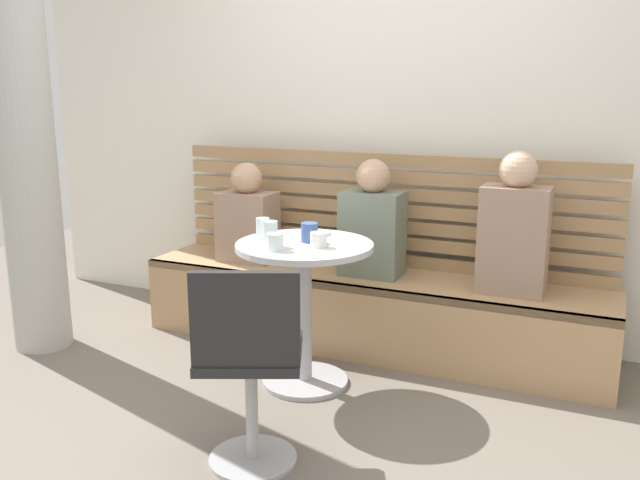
{
  "coord_description": "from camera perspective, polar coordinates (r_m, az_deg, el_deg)",
  "views": [
    {
      "loc": [
        1.27,
        -2.3,
        1.5
      ],
      "look_at": [
        -0.06,
        0.66,
        0.75
      ],
      "focal_mm": 37.9,
      "sensor_mm": 36.0,
      "label": 1
    }
  ],
  "objects": [
    {
      "name": "back_wall",
      "position": [
        4.14,
        6.47,
        12.26
      ],
      "size": [
        5.2,
        0.1,
        2.9
      ],
      "primitive_type": "cube",
      "color": "white",
      "rests_on": "ground"
    },
    {
      "name": "ground",
      "position": [
        3.03,
        -4.26,
        -16.75
      ],
      "size": [
        8.0,
        8.0,
        0.0
      ],
      "primitive_type": "plane",
      "color": "#70665B"
    },
    {
      "name": "person_child_left",
      "position": [
        4.13,
        -6.15,
        1.84
      ],
      "size": [
        0.34,
        0.22,
        0.6
      ],
      "color": "#9E7F6B",
      "rests_on": "booth_bench"
    },
    {
      "name": "cup_mug_blue",
      "position": [
        3.33,
        -0.9,
        0.65
      ],
      "size": [
        0.08,
        0.08,
        0.09
      ],
      "primitive_type": "cylinder",
      "color": "#3D5B9E",
      "rests_on": "cafe_table"
    },
    {
      "name": "concrete_pillar",
      "position": [
        4.08,
        -23.92,
        10.53
      ],
      "size": [
        0.32,
        0.32,
        2.8
      ],
      "primitive_type": "cylinder",
      "color": "#B2B2AD",
      "rests_on": "ground"
    },
    {
      "name": "person_adult",
      "position": [
        3.59,
        16.08,
        0.78
      ],
      "size": [
        0.34,
        0.22,
        0.74
      ],
      "color": "#9E7F6B",
      "rests_on": "booth_bench"
    },
    {
      "name": "plate_small",
      "position": [
        3.51,
        -0.49,
        0.6
      ],
      "size": [
        0.17,
        0.17,
        0.01
      ],
      "primitive_type": "cylinder",
      "color": "white",
      "rests_on": "cafe_table"
    },
    {
      "name": "booth_bench",
      "position": [
        3.94,
        4.03,
        -5.97
      ],
      "size": [
        2.7,
        0.52,
        0.44
      ],
      "color": "tan",
      "rests_on": "ground"
    },
    {
      "name": "person_child_middle",
      "position": [
        3.8,
        4.44,
        1.3
      ],
      "size": [
        0.34,
        0.22,
        0.66
      ],
      "color": "slate",
      "rests_on": "booth_bench"
    },
    {
      "name": "booth_backrest",
      "position": [
        4.02,
        5.35,
        2.62
      ],
      "size": [
        2.65,
        0.04,
        0.67
      ],
      "color": "#A68157",
      "rests_on": "booth_bench"
    },
    {
      "name": "cup_water_clear",
      "position": [
        3.38,
        -4.85,
        0.95
      ],
      "size": [
        0.07,
        0.07,
        0.11
      ],
      "primitive_type": "cylinder",
      "color": "white",
      "rests_on": "cafe_table"
    },
    {
      "name": "cup_glass_tall",
      "position": [
        3.26,
        -4.2,
        0.56
      ],
      "size": [
        0.07,
        0.07,
        0.12
      ],
      "primitive_type": "cylinder",
      "color": "silver",
      "rests_on": "cafe_table"
    },
    {
      "name": "white_chair",
      "position": [
        2.65,
        -5.97,
        -10.09
      ],
      "size": [
        0.53,
        0.53,
        0.85
      ],
      "color": "#ADADB2",
      "rests_on": "ground"
    },
    {
      "name": "cup_glass_short",
      "position": [
        3.17,
        -3.8,
        -0.16
      ],
      "size": [
        0.08,
        0.08,
        0.08
      ],
      "primitive_type": "cylinder",
      "color": "silver",
      "rests_on": "cafe_table"
    },
    {
      "name": "cafe_table",
      "position": [
        3.37,
        -1.3,
        -3.93
      ],
      "size": [
        0.68,
        0.68,
        0.74
      ],
      "color": "#ADADB2",
      "rests_on": "ground"
    },
    {
      "name": "cup_ceramic_white",
      "position": [
        3.23,
        -0.12,
        0.03
      ],
      "size": [
        0.08,
        0.08,
        0.07
      ],
      "primitive_type": "cylinder",
      "color": "white",
      "rests_on": "cafe_table"
    }
  ]
}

